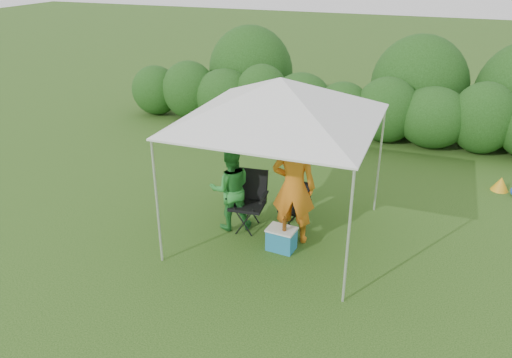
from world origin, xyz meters
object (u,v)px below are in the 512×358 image
(chair_right, at_px, (296,202))
(chair_left, at_px, (249,196))
(canopy, at_px, (280,100))
(woman, at_px, (231,189))
(man, at_px, (294,187))
(cooler, at_px, (281,239))

(chair_right, xyz_separation_m, chair_left, (-0.79, -0.31, 0.13))
(canopy, xyz_separation_m, woman, (-0.87, -0.09, -1.69))
(chair_right, relative_size, man, 0.42)
(canopy, bearing_deg, chair_right, 60.02)
(chair_left, bearing_deg, chair_right, 15.91)
(woman, height_order, cooler, woman)
(chair_left, xyz_separation_m, cooler, (0.81, -0.55, -0.40))
(chair_left, relative_size, woman, 0.69)
(canopy, bearing_deg, woman, -174.21)
(chair_left, bearing_deg, man, -16.86)
(canopy, relative_size, chair_left, 2.90)
(canopy, height_order, chair_right, canopy)
(man, relative_size, cooler, 4.00)
(chair_right, xyz_separation_m, woman, (-1.08, -0.46, 0.30))
(canopy, height_order, cooler, canopy)
(woman, relative_size, cooler, 3.06)
(chair_left, height_order, man, man)
(canopy, distance_m, chair_right, 2.03)
(canopy, height_order, chair_left, canopy)
(chair_right, bearing_deg, woman, -149.80)
(man, height_order, cooler, man)
(chair_left, xyz_separation_m, woman, (-0.29, -0.15, 0.17))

